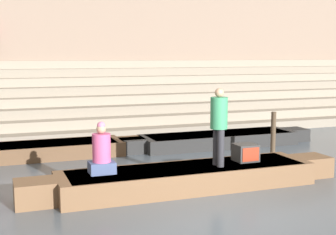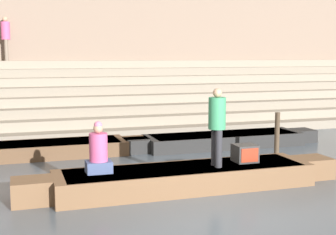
{
  "view_description": "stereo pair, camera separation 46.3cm",
  "coord_description": "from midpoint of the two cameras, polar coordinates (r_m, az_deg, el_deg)",
  "views": [
    {
      "loc": [
        -3.72,
        -7.08,
        2.8
      ],
      "look_at": [
        0.02,
        2.96,
        1.37
      ],
      "focal_mm": 50.0,
      "sensor_mm": 36.0,
      "label": 1
    },
    {
      "loc": [
        -3.28,
        -7.23,
        2.8
      ],
      "look_at": [
        0.02,
        2.96,
        1.37
      ],
      "focal_mm": 50.0,
      "sensor_mm": 36.0,
      "label": 2
    }
  ],
  "objects": [
    {
      "name": "ground_plane",
      "position": [
        8.44,
        7.84,
        -11.82
      ],
      "size": [
        120.0,
        120.0,
        0.0
      ],
      "primitive_type": "plane",
      "color": "#4C5660"
    },
    {
      "name": "ghat_steps",
      "position": [
        18.9,
        -7.18,
        1.81
      ],
      "size": [
        36.0,
        5.58,
        2.57
      ],
      "color": "gray",
      "rests_on": "ground"
    },
    {
      "name": "back_wall",
      "position": [
        21.36,
        -8.63,
        10.38
      ],
      "size": [
        34.2,
        1.28,
        7.78
      ],
      "color": "#7F6B5B",
      "rests_on": "ground"
    },
    {
      "name": "rowboat_main",
      "position": [
        9.92,
        3.5,
        -7.3
      ],
      "size": [
        6.98,
        1.43,
        0.47
      ],
      "rotation": [
        0.0,
        0.0,
        0.03
      ],
      "color": "brown",
      "rests_on": "ground"
    },
    {
      "name": "person_standing",
      "position": [
        9.84,
        7.33,
        -0.55
      ],
      "size": [
        0.36,
        0.36,
        1.65
      ],
      "rotation": [
        0.0,
        0.0,
        0.25
      ],
      "color": "#28282D",
      "rests_on": "rowboat_main"
    },
    {
      "name": "person_rowing",
      "position": [
        9.39,
        -7.07,
        -4.27
      ],
      "size": [
        0.51,
        0.4,
        1.04
      ],
      "rotation": [
        0.0,
        0.0,
        0.13
      ],
      "color": "#3D4C75",
      "rests_on": "rowboat_main"
    },
    {
      "name": "tv_set",
      "position": [
        10.48,
        10.62,
        -4.31
      ],
      "size": [
        0.48,
        0.46,
        0.38
      ],
      "rotation": [
        0.0,
        0.0,
        -0.03
      ],
      "color": "#2D2D2D",
      "rests_on": "rowboat_main"
    },
    {
      "name": "moored_boat_shore",
      "position": [
        14.55,
        7.73,
        -2.69
      ],
      "size": [
        6.28,
        1.35,
        0.4
      ],
      "rotation": [
        0.0,
        0.0,
        -0.03
      ],
      "color": "black",
      "rests_on": "ground"
    },
    {
      "name": "moored_boat_distant",
      "position": [
        13.37,
        -14.89,
        -3.8
      ],
      "size": [
        6.39,
        1.35,
        0.4
      ],
      "rotation": [
        0.0,
        0.0,
        0.01
      ],
      "color": "brown",
      "rests_on": "ground"
    },
    {
      "name": "mooring_post",
      "position": [
        12.93,
        14.15,
        -2.23
      ],
      "size": [
        0.13,
        0.13,
        1.28
      ],
      "primitive_type": "cylinder",
      "color": "#473828",
      "rests_on": "ground"
    },
    {
      "name": "person_on_steps",
      "position": [
        20.12,
        -18.56,
        9.47
      ],
      "size": [
        0.35,
        0.35,
        1.77
      ],
      "rotation": [
        0.0,
        0.0,
        0.91
      ],
      "color": "#756656",
      "rests_on": "ghat_steps"
    }
  ]
}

